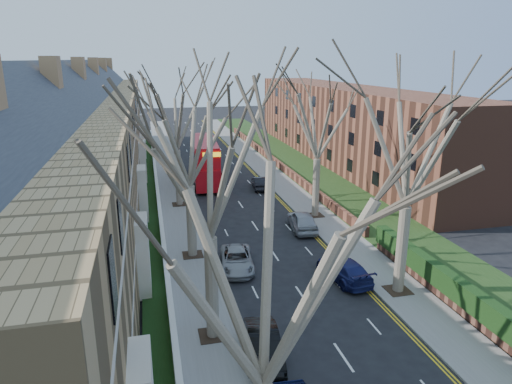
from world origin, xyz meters
TOP-DOWN VIEW (x-y plane):
  - pavement_left at (-6.00, 39.00)m, footprint 3.00×102.00m
  - pavement_right at (6.00, 39.00)m, footprint 3.00×102.00m
  - terrace_left at (-13.65, 31.00)m, footprint 9.70×78.00m
  - flats_right at (17.46, 43.00)m, footprint 13.97×54.00m
  - wall_hedge_right at (7.70, 2.00)m, footprint 0.70×24.00m
  - front_wall_left at (-7.65, 31.00)m, footprint 0.30×78.00m
  - grass_verge_right at (10.50, 39.00)m, footprint 6.00×102.00m
  - tree_left_near at (-5.70, -4.00)m, footprint 9.80×9.80m
  - tree_left_mid at (-5.70, 6.00)m, footprint 10.50×10.50m
  - tree_left_far at (-5.70, 16.00)m, footprint 10.15×10.15m
  - tree_left_dist at (-5.70, 28.00)m, footprint 10.50×10.50m
  - tree_right_mid at (5.70, 8.00)m, footprint 10.50×10.50m
  - tree_right_far at (5.70, 22.00)m, footprint 10.15×10.15m
  - double_decker_bus at (-2.19, 35.94)m, footprint 3.41×11.45m
  - car_left_mid at (-3.66, 3.78)m, footprint 1.84×4.27m
  - car_left_far at (-3.04, 13.40)m, footprint 2.72×4.84m
  - car_right_near at (3.25, 10.33)m, footprint 2.49×4.92m
  - car_right_mid at (3.53, 19.23)m, footprint 2.38×4.85m
  - car_right_far at (3.12, 31.91)m, footprint 1.85×4.16m

SIDE VIEW (x-z plane):
  - pavement_left at x=-6.00m, z-range 0.00..0.12m
  - pavement_right at x=6.00m, z-range 0.00..0.12m
  - grass_verge_right at x=10.50m, z-range 0.12..0.18m
  - front_wall_left at x=-7.65m, z-range 0.12..1.12m
  - car_left_far at x=-3.04m, z-range 0.00..1.28m
  - car_right_far at x=3.12m, z-range 0.00..1.33m
  - car_left_mid at x=-3.66m, z-range 0.00..1.37m
  - car_right_near at x=3.25m, z-range 0.00..1.37m
  - car_right_mid at x=3.53m, z-range 0.00..1.59m
  - wall_hedge_right at x=7.70m, z-range 0.22..2.02m
  - double_decker_bus at x=-2.19m, z-range -0.03..4.68m
  - flats_right at x=17.46m, z-range -0.02..9.98m
  - terrace_left at x=-13.65m, z-range -1.27..12.33m
  - tree_left_near at x=-5.70m, z-range 2.06..15.79m
  - tree_left_far at x=-5.70m, z-range 2.13..16.35m
  - tree_right_far at x=5.70m, z-range 2.13..16.35m
  - tree_left_mid at x=-5.70m, z-range 2.20..16.91m
  - tree_right_mid at x=5.70m, z-range 2.20..16.91m
  - tree_left_dist at x=-5.70m, z-range 2.20..16.91m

